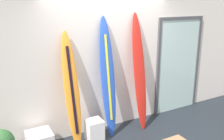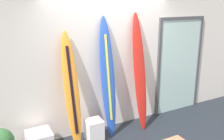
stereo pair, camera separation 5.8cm
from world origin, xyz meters
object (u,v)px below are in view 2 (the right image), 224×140
object	(u,v)px
surfboard_crimson	(140,73)
glass_door	(179,64)
surfboard_sunset	(71,90)
surfboard_cobalt	(108,78)
display_block_center	(94,130)

from	to	relation	value
surfboard_crimson	glass_door	xyz separation A→B (m)	(1.23, 0.24, -0.01)
surfboard_sunset	glass_door	world-z (taller)	glass_door
surfboard_cobalt	surfboard_crimson	bearing A→B (deg)	-3.51
surfboard_cobalt	surfboard_crimson	world-z (taller)	surfboard_crimson
surfboard_crimson	display_block_center	xyz separation A→B (m)	(-1.01, -0.10, -0.90)
surfboard_sunset	surfboard_cobalt	distance (m)	0.71
surfboard_sunset	surfboard_crimson	bearing A→B (deg)	-0.76
surfboard_cobalt	surfboard_crimson	xyz separation A→B (m)	(0.67, -0.04, 0.01)
surfboard_crimson	display_block_center	world-z (taller)	surfboard_crimson
surfboard_sunset	glass_door	xyz separation A→B (m)	(2.59, 0.23, 0.10)
surfboard_sunset	glass_door	size ratio (longest dim) A/B	0.93
display_block_center	glass_door	world-z (taller)	glass_door
surfboard_sunset	display_block_center	xyz separation A→B (m)	(0.35, -0.12, -0.79)
surfboard_sunset	surfboard_crimson	world-z (taller)	surfboard_crimson
surfboard_crimson	display_block_center	bearing A→B (deg)	-174.35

